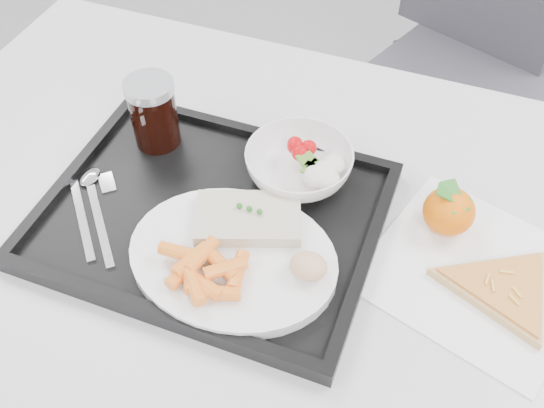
{
  "coord_description": "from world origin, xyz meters",
  "views": [
    {
      "loc": [
        0.19,
        -0.2,
        1.4
      ],
      "look_at": [
        -0.0,
        0.31,
        0.77
      ],
      "focal_mm": 40.0,
      "sensor_mm": 36.0,
      "label": 1
    }
  ],
  "objects_px": {
    "salad_bowl": "(299,165)",
    "table": "(269,249)",
    "cola_glass": "(153,112)",
    "tangerine": "(449,211)",
    "dinner_plate": "(233,258)",
    "pizza_slice": "(503,289)",
    "chair": "(467,42)",
    "tray": "(212,216)"
  },
  "relations": [
    {
      "from": "chair",
      "to": "salad_bowl",
      "type": "relative_size",
      "value": 6.11
    },
    {
      "from": "table",
      "to": "pizza_slice",
      "type": "relative_size",
      "value": 6.02
    },
    {
      "from": "dinner_plate",
      "to": "tangerine",
      "type": "distance_m",
      "value": 0.29
    },
    {
      "from": "table",
      "to": "salad_bowl",
      "type": "distance_m",
      "value": 0.13
    },
    {
      "from": "cola_glass",
      "to": "tangerine",
      "type": "bearing_deg",
      "value": -0.61
    },
    {
      "from": "tray",
      "to": "tangerine",
      "type": "height_order",
      "value": "tangerine"
    },
    {
      "from": "table",
      "to": "pizza_slice",
      "type": "xyz_separation_m",
      "value": [
        0.31,
        -0.01,
        0.08
      ]
    },
    {
      "from": "dinner_plate",
      "to": "tangerine",
      "type": "bearing_deg",
      "value": 34.22
    },
    {
      "from": "table",
      "to": "dinner_plate",
      "type": "height_order",
      "value": "dinner_plate"
    },
    {
      "from": "dinner_plate",
      "to": "pizza_slice",
      "type": "xyz_separation_m",
      "value": [
        0.33,
        0.08,
        -0.01
      ]
    },
    {
      "from": "table",
      "to": "salad_bowl",
      "type": "xyz_separation_m",
      "value": [
        0.01,
        0.08,
        0.11
      ]
    },
    {
      "from": "table",
      "to": "cola_glass",
      "type": "distance_m",
      "value": 0.26
    },
    {
      "from": "tangerine",
      "to": "pizza_slice",
      "type": "relative_size",
      "value": 0.4
    },
    {
      "from": "table",
      "to": "dinner_plate",
      "type": "relative_size",
      "value": 4.44
    },
    {
      "from": "salad_bowl",
      "to": "pizza_slice",
      "type": "height_order",
      "value": "salad_bowl"
    },
    {
      "from": "tray",
      "to": "tangerine",
      "type": "bearing_deg",
      "value": 18.43
    },
    {
      "from": "salad_bowl",
      "to": "cola_glass",
      "type": "relative_size",
      "value": 1.41
    },
    {
      "from": "pizza_slice",
      "to": "table",
      "type": "bearing_deg",
      "value": 178.51
    },
    {
      "from": "tray",
      "to": "salad_bowl",
      "type": "bearing_deg",
      "value": 51.09
    },
    {
      "from": "tangerine",
      "to": "pizza_slice",
      "type": "height_order",
      "value": "tangerine"
    },
    {
      "from": "dinner_plate",
      "to": "tangerine",
      "type": "xyz_separation_m",
      "value": [
        0.24,
        0.16,
        0.01
      ]
    },
    {
      "from": "cola_glass",
      "to": "pizza_slice",
      "type": "xyz_separation_m",
      "value": [
        0.52,
        -0.08,
        -0.06
      ]
    },
    {
      "from": "dinner_plate",
      "to": "cola_glass",
      "type": "height_order",
      "value": "cola_glass"
    },
    {
      "from": "table",
      "to": "cola_glass",
      "type": "bearing_deg",
      "value": 159.94
    },
    {
      "from": "cola_glass",
      "to": "dinner_plate",
      "type": "bearing_deg",
      "value": -40.81
    },
    {
      "from": "chair",
      "to": "cola_glass",
      "type": "relative_size",
      "value": 8.61
    },
    {
      "from": "chair",
      "to": "tangerine",
      "type": "xyz_separation_m",
      "value": [
        0.04,
        -0.79,
        0.25
      ]
    },
    {
      "from": "cola_glass",
      "to": "tangerine",
      "type": "relative_size",
      "value": 1.34
    },
    {
      "from": "table",
      "to": "tray",
      "type": "relative_size",
      "value": 2.67
    },
    {
      "from": "pizza_slice",
      "to": "cola_glass",
      "type": "bearing_deg",
      "value": 170.81
    },
    {
      "from": "dinner_plate",
      "to": "salad_bowl",
      "type": "distance_m",
      "value": 0.18
    },
    {
      "from": "tray",
      "to": "cola_glass",
      "type": "height_order",
      "value": "cola_glass"
    },
    {
      "from": "tray",
      "to": "tangerine",
      "type": "relative_size",
      "value": 5.58
    },
    {
      "from": "tray",
      "to": "salad_bowl",
      "type": "relative_size",
      "value": 2.96
    },
    {
      "from": "tray",
      "to": "pizza_slice",
      "type": "bearing_deg",
      "value": 2.99
    },
    {
      "from": "table",
      "to": "tangerine",
      "type": "height_order",
      "value": "tangerine"
    },
    {
      "from": "table",
      "to": "tray",
      "type": "distance_m",
      "value": 0.11
    },
    {
      "from": "chair",
      "to": "salad_bowl",
      "type": "xyz_separation_m",
      "value": [
        -0.17,
        -0.78,
        0.25
      ]
    },
    {
      "from": "salad_bowl",
      "to": "table",
      "type": "bearing_deg",
      "value": -100.09
    },
    {
      "from": "chair",
      "to": "dinner_plate",
      "type": "height_order",
      "value": "chair"
    },
    {
      "from": "tray",
      "to": "cola_glass",
      "type": "xyz_separation_m",
      "value": [
        -0.14,
        0.11,
        0.06
      ]
    },
    {
      "from": "tangerine",
      "to": "pizza_slice",
      "type": "distance_m",
      "value": 0.12
    }
  ]
}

